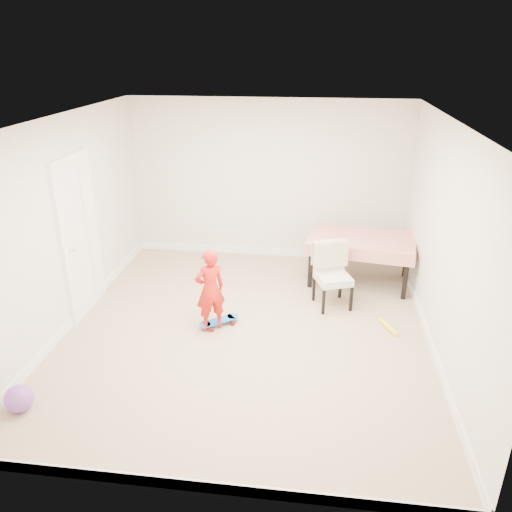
# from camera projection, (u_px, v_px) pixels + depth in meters

# --- Properties ---
(ground) EXTENTS (5.00, 5.00, 0.00)m
(ground) POSITION_uv_depth(u_px,v_px,m) (246.00, 330.00, 6.33)
(ground) COLOR tan
(ground) RESTS_ON ground
(ceiling) EXTENTS (4.50, 5.00, 0.04)m
(ceiling) POSITION_uv_depth(u_px,v_px,m) (244.00, 122.00, 5.31)
(ceiling) COLOR white
(ceiling) RESTS_ON wall_back
(wall_back) EXTENTS (4.50, 0.04, 2.60)m
(wall_back) POSITION_uv_depth(u_px,v_px,m) (268.00, 181.00, 8.08)
(wall_back) COLOR beige
(wall_back) RESTS_ON ground
(wall_front) EXTENTS (4.50, 0.04, 2.60)m
(wall_front) POSITION_uv_depth(u_px,v_px,m) (194.00, 357.00, 3.55)
(wall_front) COLOR beige
(wall_front) RESTS_ON ground
(wall_left) EXTENTS (0.04, 5.00, 2.60)m
(wall_left) POSITION_uv_depth(u_px,v_px,m) (65.00, 226.00, 6.07)
(wall_left) COLOR beige
(wall_left) RESTS_ON ground
(wall_right) EXTENTS (0.04, 5.00, 2.60)m
(wall_right) POSITION_uv_depth(u_px,v_px,m) (443.00, 244.00, 5.55)
(wall_right) COLOR beige
(wall_right) RESTS_ON ground
(door) EXTENTS (0.11, 0.94, 2.11)m
(door) POSITION_uv_depth(u_px,v_px,m) (79.00, 239.00, 6.46)
(door) COLOR white
(door) RESTS_ON ground
(baseboard_back) EXTENTS (4.50, 0.02, 0.12)m
(baseboard_back) POSITION_uv_depth(u_px,v_px,m) (267.00, 251.00, 8.57)
(baseboard_back) COLOR white
(baseboard_back) RESTS_ON ground
(baseboard_front) EXTENTS (4.50, 0.02, 0.12)m
(baseboard_front) POSITION_uv_depth(u_px,v_px,m) (202.00, 486.00, 4.03)
(baseboard_front) COLOR white
(baseboard_front) RESTS_ON ground
(baseboard_left) EXTENTS (0.02, 5.00, 0.12)m
(baseboard_left) POSITION_uv_depth(u_px,v_px,m) (78.00, 315.00, 6.56)
(baseboard_left) COLOR white
(baseboard_left) RESTS_ON ground
(baseboard_right) EXTENTS (0.02, 5.00, 0.12)m
(baseboard_right) POSITION_uv_depth(u_px,v_px,m) (429.00, 339.00, 6.04)
(baseboard_right) COLOR white
(baseboard_right) RESTS_ON ground
(dining_table) EXTENTS (1.67, 1.20, 0.72)m
(dining_table) POSITION_uv_depth(u_px,v_px,m) (360.00, 260.00, 7.49)
(dining_table) COLOR red
(dining_table) RESTS_ON ground
(dining_chair) EXTENTS (0.66, 0.71, 0.90)m
(dining_chair) POSITION_uv_depth(u_px,v_px,m) (333.00, 276.00, 6.75)
(dining_chair) COLOR white
(dining_chair) RESTS_ON ground
(skateboard) EXTENTS (0.56, 0.50, 0.08)m
(skateboard) POSITION_uv_depth(u_px,v_px,m) (219.00, 323.00, 6.42)
(skateboard) COLOR blue
(skateboard) RESTS_ON ground
(child) EXTENTS (0.46, 0.43, 1.06)m
(child) POSITION_uv_depth(u_px,v_px,m) (210.00, 292.00, 6.16)
(child) COLOR red
(child) RESTS_ON ground
(balloon) EXTENTS (0.28, 0.28, 0.28)m
(balloon) POSITION_uv_depth(u_px,v_px,m) (19.00, 399.00, 4.90)
(balloon) COLOR purple
(balloon) RESTS_ON ground
(foam_toy) EXTENTS (0.22, 0.39, 0.06)m
(foam_toy) POSITION_uv_depth(u_px,v_px,m) (389.00, 327.00, 6.35)
(foam_toy) COLOR yellow
(foam_toy) RESTS_ON ground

